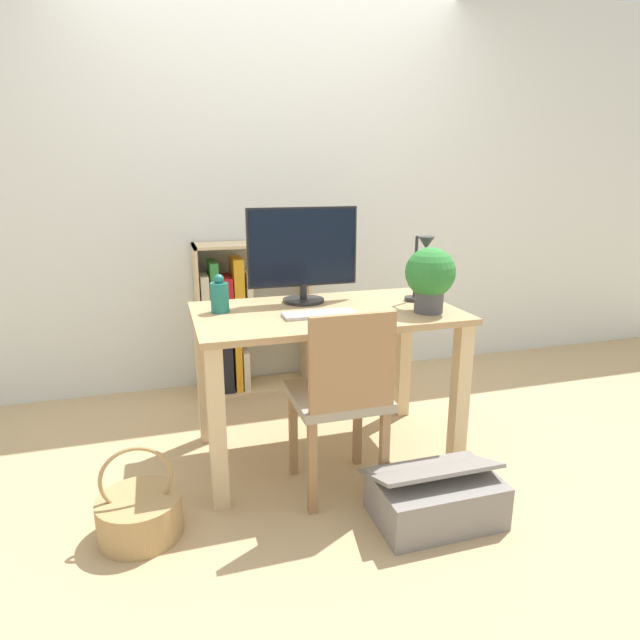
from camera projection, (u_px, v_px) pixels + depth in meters
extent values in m
plane|color=tan|center=(326.00, 452.00, 2.77)|extent=(10.00, 10.00, 0.00)
cube|color=silver|center=(273.00, 189.00, 3.49)|extent=(8.00, 0.05, 2.60)
cube|color=tan|center=(326.00, 313.00, 2.57)|extent=(1.26, 0.73, 0.03)
cube|color=#D8BC8C|center=(217.00, 429.00, 2.23)|extent=(0.07, 0.07, 0.73)
cube|color=#D8BC8C|center=(460.00, 397.00, 2.55)|extent=(0.07, 0.07, 0.73)
cube|color=#D8BC8C|center=(204.00, 377.00, 2.80)|extent=(0.07, 0.07, 0.73)
cube|color=#D8BC8C|center=(403.00, 356.00, 3.12)|extent=(0.07, 0.07, 0.73)
cylinder|color=#232326|center=(303.00, 300.00, 2.73)|extent=(0.21, 0.21, 0.02)
cylinder|color=#232326|center=(303.00, 291.00, 2.72)|extent=(0.04, 0.04, 0.08)
cube|color=#232326|center=(303.00, 247.00, 2.67)|extent=(0.56, 0.02, 0.39)
cube|color=black|center=(303.00, 247.00, 2.66)|extent=(0.54, 0.03, 0.37)
cube|color=#B2B2B7|center=(319.00, 314.00, 2.46)|extent=(0.33, 0.12, 0.02)
cylinder|color=#1E7266|center=(220.00, 298.00, 2.51)|extent=(0.09, 0.09, 0.14)
sphere|color=#1E7266|center=(219.00, 279.00, 2.49)|extent=(0.05, 0.05, 0.05)
cylinder|color=#2D2D33|center=(414.00, 299.00, 2.76)|extent=(0.10, 0.10, 0.02)
cylinder|color=#2D2D33|center=(416.00, 267.00, 2.72)|extent=(0.02, 0.02, 0.31)
cylinder|color=#2D2D33|center=(422.00, 238.00, 2.63)|extent=(0.01, 0.10, 0.01)
cone|color=#2D2D33|center=(426.00, 243.00, 2.59)|extent=(0.08, 0.08, 0.06)
cylinder|color=#4C4C51|center=(429.00, 302.00, 2.52)|extent=(0.14, 0.14, 0.10)
sphere|color=#2D7A33|center=(430.00, 272.00, 2.48)|extent=(0.23, 0.23, 0.23)
cube|color=#9E937F|center=(337.00, 396.00, 2.35)|extent=(0.40, 0.40, 0.04)
cube|color=#9E754C|center=(352.00, 362.00, 2.13)|extent=(0.36, 0.03, 0.40)
cube|color=#9E754C|center=(312.00, 467.00, 2.22)|extent=(0.04, 0.04, 0.43)
cube|color=#9E754C|center=(384.00, 456.00, 2.31)|extent=(0.04, 0.04, 0.43)
cube|color=#9E754C|center=(293.00, 433.00, 2.52)|extent=(0.04, 0.04, 0.43)
cube|color=#9E754C|center=(357.00, 424.00, 2.61)|extent=(0.04, 0.04, 0.43)
cube|color=#D8BC8C|center=(199.00, 322.00, 3.39)|extent=(0.02, 0.28, 0.97)
cube|color=#D8BC8C|center=(305.00, 313.00, 3.59)|extent=(0.02, 0.28, 0.97)
cube|color=#D8BC8C|center=(256.00, 385.00, 3.62)|extent=(0.72, 0.28, 0.02)
cube|color=#D8BC8C|center=(251.00, 244.00, 3.37)|extent=(0.72, 0.28, 0.02)
cube|color=#D8BC8C|center=(253.00, 317.00, 3.49)|extent=(0.68, 0.28, 0.02)
cube|color=navy|center=(207.00, 359.00, 3.47)|extent=(0.04, 0.24, 0.42)
cube|color=red|center=(216.00, 362.00, 3.50)|extent=(0.05, 0.24, 0.37)
cube|color=black|center=(226.00, 358.00, 3.51)|extent=(0.06, 0.24, 0.41)
cube|color=orange|center=(237.00, 357.00, 3.53)|extent=(0.04, 0.24, 0.42)
cube|color=beige|center=(245.00, 367.00, 3.56)|extent=(0.04, 0.24, 0.26)
cube|color=beige|center=(204.00, 297.00, 3.37)|extent=(0.05, 0.24, 0.29)
cube|color=#2D7F38|center=(214.00, 290.00, 3.37)|extent=(0.05, 0.24, 0.37)
cube|color=red|center=(226.00, 297.00, 3.41)|extent=(0.07, 0.24, 0.27)
cube|color=orange|center=(237.00, 288.00, 3.41)|extent=(0.06, 0.24, 0.39)
cube|color=beige|center=(248.00, 294.00, 3.44)|extent=(0.04, 0.24, 0.30)
cylinder|color=tan|center=(140.00, 516.00, 2.11)|extent=(0.33, 0.33, 0.17)
torus|color=tan|center=(136.00, 479.00, 2.07)|extent=(0.28, 0.02, 0.28)
cube|color=gray|center=(436.00, 498.00, 2.21)|extent=(0.51, 0.33, 0.19)
cube|color=gray|center=(429.00, 468.00, 2.24)|extent=(0.52, 0.32, 0.13)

